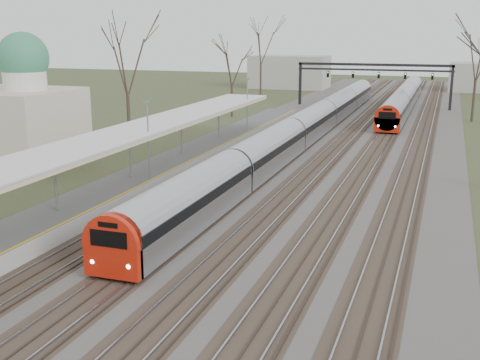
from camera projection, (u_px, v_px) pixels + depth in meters
name	position (u px, v px, depth m)	size (l,w,h in m)	color
track_bed	(332.00, 145.00, 55.89)	(24.00, 160.00, 0.22)	#474442
platform	(156.00, 173.00, 42.68)	(3.50, 69.00, 1.00)	#9E9B93
canopy	(121.00, 136.00, 37.72)	(4.10, 50.00, 3.11)	slate
dome_building	(10.00, 119.00, 46.38)	(10.00, 8.00, 10.30)	beige
signal_gantry	(374.00, 72.00, 82.24)	(21.00, 0.59, 6.08)	black
tree_west_far	(126.00, 58.00, 53.03)	(5.50, 5.50, 11.33)	#2D231C
train_near	(309.00, 124.00, 59.00)	(2.62, 75.21, 3.05)	#A8ABB2
train_far	(404.00, 98.00, 81.44)	(2.62, 45.21, 3.05)	#A8ABB2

